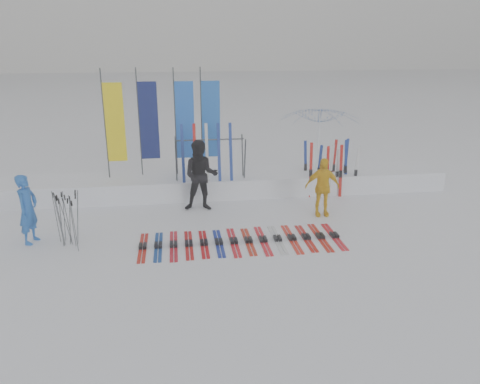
{
  "coord_description": "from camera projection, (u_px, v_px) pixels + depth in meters",
  "views": [
    {
      "loc": [
        -1.3,
        -9.21,
        4.6
      ],
      "look_at": [
        0.2,
        1.6,
        1.0
      ],
      "focal_mm": 35.0,
      "sensor_mm": 36.0,
      "label": 1
    }
  ],
  "objects": [
    {
      "name": "ground",
      "position": [
        241.0,
        258.0,
        10.27
      ],
      "size": [
        120.0,
        120.0,
        0.0
      ],
      "primitive_type": "plane",
      "color": "white",
      "rests_on": "ground"
    },
    {
      "name": "person_black",
      "position": [
        201.0,
        176.0,
        12.89
      ],
      "size": [
        1.04,
        0.86,
        1.98
      ],
      "primitive_type": "imported",
      "rotation": [
        0.0,
        0.0,
        -0.12
      ],
      "color": "black",
      "rests_on": "ground"
    },
    {
      "name": "pole_cluster",
      "position": [
        67.0,
        220.0,
        10.79
      ],
      "size": [
        0.63,
        0.82,
        1.26
      ],
      "color": "#595B60",
      "rests_on": "ground"
    },
    {
      "name": "person_yellow",
      "position": [
        322.0,
        187.0,
        12.53
      ],
      "size": [
        0.96,
        0.44,
        1.6
      ],
      "primitive_type": "imported",
      "rotation": [
        0.0,
        0.0,
        -0.05
      ],
      "color": "yellow",
      "rests_on": "ground"
    },
    {
      "name": "snow_bank",
      "position": [
        220.0,
        184.0,
        14.5
      ],
      "size": [
        14.0,
        1.6,
        0.6
      ],
      "primitive_type": "cube",
      "color": "white",
      "rests_on": "ground"
    },
    {
      "name": "ski_row",
      "position": [
        242.0,
        241.0,
        11.06
      ],
      "size": [
        4.75,
        1.7,
        0.07
      ],
      "color": "#AE160D",
      "rests_on": "ground"
    },
    {
      "name": "tent_canopy",
      "position": [
        319.0,
        142.0,
        15.99
      ],
      "size": [
        3.32,
        3.36,
        2.45
      ],
      "primitive_type": "imported",
      "rotation": [
        0.0,
        0.0,
        -0.28
      ],
      "color": "white",
      "rests_on": "ground"
    },
    {
      "name": "ski_rack",
      "position": [
        210.0,
        153.0,
        13.75
      ],
      "size": [
        2.04,
        0.8,
        1.23
      ],
      "color": "#383A3F",
      "rests_on": "ground"
    },
    {
      "name": "person_blue",
      "position": [
        28.0,
        209.0,
        10.82
      ],
      "size": [
        0.55,
        0.69,
        1.66
      ],
      "primitive_type": "imported",
      "rotation": [
        0.0,
        0.0,
        1.29
      ],
      "color": "#1E57B2",
      "rests_on": "ground"
    },
    {
      "name": "feather_flags",
      "position": [
        164.0,
        121.0,
        13.93
      ],
      "size": [
        3.4,
        0.22,
        3.2
      ],
      "color": "#383A3F",
      "rests_on": "ground"
    },
    {
      "name": "upright_skis",
      "position": [
        332.0,
        169.0,
        14.26
      ],
      "size": [
        1.51,
        1.04,
        1.69
      ],
      "color": "navy",
      "rests_on": "ground"
    }
  ]
}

